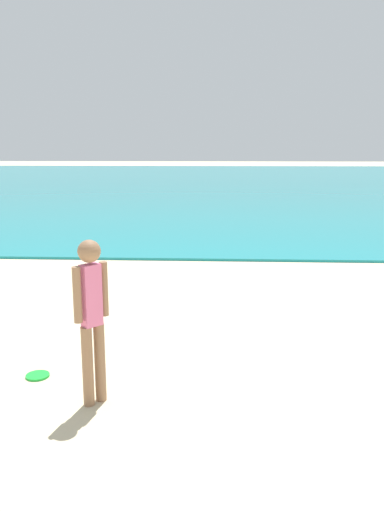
{
  "coord_description": "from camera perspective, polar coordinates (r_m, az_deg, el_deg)",
  "views": [
    {
      "loc": [
        0.03,
        3.05,
        2.53
      ],
      "look_at": [
        -0.36,
        10.72,
        0.91
      ],
      "focal_mm": 36.18,
      "sensor_mm": 36.0,
      "label": 1
    }
  ],
  "objects": [
    {
      "name": "water",
      "position": [
        41.51,
        2.86,
        8.44
      ],
      "size": [
        160.0,
        60.0,
        0.06
      ],
      "primitive_type": "cube",
      "color": "teal",
      "rests_on": "ground"
    },
    {
      "name": "person_standing",
      "position": [
        5.15,
        -11.03,
        -6.16
      ],
      "size": [
        0.29,
        0.31,
        1.67
      ],
      "rotation": [
        0.0,
        0.0,
        0.83
      ],
      "color": "#936B4C",
      "rests_on": "ground"
    },
    {
      "name": "frisbee",
      "position": [
        6.21,
        -16.7,
        -12.55
      ],
      "size": [
        0.26,
        0.26,
        0.03
      ],
      "primitive_type": "cylinder",
      "color": "green",
      "rests_on": "ground"
    }
  ]
}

